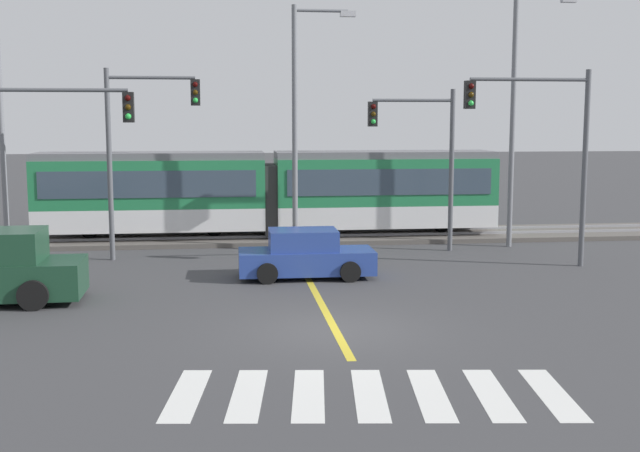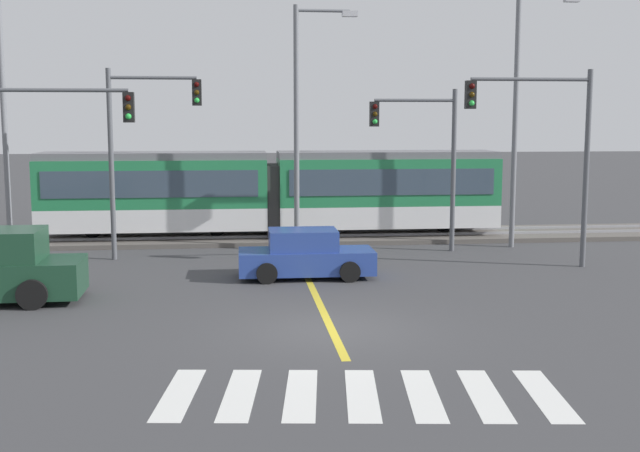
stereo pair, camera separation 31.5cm
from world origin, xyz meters
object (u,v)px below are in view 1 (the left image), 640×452
traffic_light_mid_right (546,136)px  street_lamp_centre (300,114)px  street_lamp_west (4,105)px  traffic_light_far_right (424,146)px  traffic_light_mid_left (40,145)px  light_rail_tram (270,190)px  street_lamp_east (518,105)px  traffic_light_far_left (138,135)px  sedan_crossing (306,255)px

traffic_light_mid_right → street_lamp_centre: size_ratio=0.72×
street_lamp_centre → street_lamp_west: bearing=178.4°
traffic_light_far_right → traffic_light_mid_right: (3.18, -3.65, 0.42)m
traffic_light_mid_left → street_lamp_west: 6.00m
street_lamp_west → light_rail_tram: bearing=15.3°
traffic_light_mid_right → street_lamp_centre: 8.86m
traffic_light_mid_left → street_lamp_west: size_ratio=0.65×
traffic_light_mid_left → street_lamp_east: (16.58, 5.09, 1.32)m
light_rail_tram → street_lamp_centre: (0.99, -2.91, 3.08)m
traffic_light_mid_left → traffic_light_mid_right: 15.94m
traffic_light_far_left → sedan_crossing: bearing=-36.2°
traffic_light_mid_left → street_lamp_centre: size_ratio=0.70×
traffic_light_mid_left → street_lamp_east: size_ratio=0.65×
traffic_light_far_right → street_lamp_east: bearing=10.0°
traffic_light_mid_right → street_lamp_east: size_ratio=0.67×
traffic_light_mid_right → light_rail_tram: bearing=140.2°
traffic_light_far_right → street_lamp_centre: 4.71m
traffic_light_mid_right → street_lamp_east: street_lamp_east is taller
traffic_light_far_right → traffic_light_mid_right: size_ratio=0.92×
sedan_crossing → street_lamp_east: bearing=30.8°
traffic_light_far_left → traffic_light_mid_left: size_ratio=1.06×
street_lamp_west → traffic_light_far_right: bearing=-3.6°
light_rail_tram → sedan_crossing: 8.23m
light_rail_tram → street_lamp_centre: 4.35m
sedan_crossing → traffic_light_far_right: size_ratio=0.70×
traffic_light_far_left → street_lamp_east: 14.22m
traffic_light_mid_left → street_lamp_east: 17.39m
traffic_light_far_left → street_lamp_centre: street_lamp_centre is taller
traffic_light_far_right → traffic_light_far_left: bearing=-177.0°
sedan_crossing → street_lamp_west: bearing=151.9°
sedan_crossing → traffic_light_far_right: 7.39m
street_lamp_west → street_lamp_centre: (10.59, -0.29, -0.30)m
traffic_light_mid_right → street_lamp_west: street_lamp_west is taller
traffic_light_mid_left → street_lamp_centre: street_lamp_centre is taller
street_lamp_west → street_lamp_east: street_lamp_west is taller
street_lamp_centre → street_lamp_east: size_ratio=0.93×
light_rail_tram → street_lamp_east: 10.36m
sedan_crossing → traffic_light_far_left: 7.67m
traffic_light_far_left → street_lamp_east: (14.13, 1.22, 1.08)m
traffic_light_mid_right → street_lamp_west: bearing=165.9°
traffic_light_mid_right → street_lamp_east: 4.51m
sedan_crossing → street_lamp_east: street_lamp_east is taller
sedan_crossing → traffic_light_far_left: size_ratio=0.63×
traffic_light_far_left → traffic_light_mid_right: bearing=-13.0°
traffic_light_far_right → traffic_light_far_left: size_ratio=0.90×
sedan_crossing → light_rail_tram: bearing=94.6°
sedan_crossing → street_lamp_centre: 6.83m
sedan_crossing → traffic_light_far_left: traffic_light_far_left is taller
traffic_light_mid_left → street_lamp_centre: 9.72m
traffic_light_mid_left → street_lamp_west: bearing=113.7°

